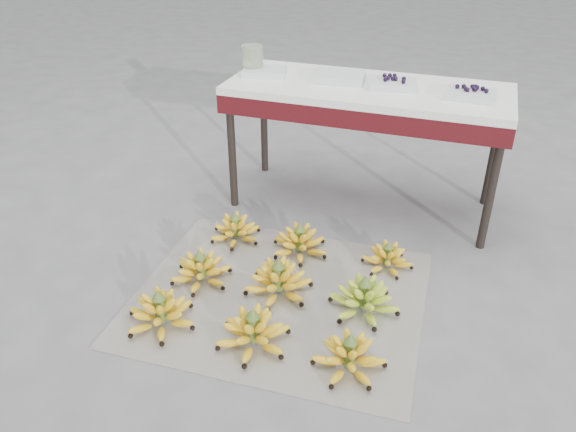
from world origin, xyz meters
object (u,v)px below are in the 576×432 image
(bunch_front_left, at_px, (161,313))
(tray_left, at_px, (339,77))
(bunch_front_right, at_px, (349,356))
(tray_right, at_px, (393,84))
(bunch_mid_left, at_px, (201,270))
(vendor_table, at_px, (367,100))
(bunch_back_left, at_px, (235,230))
(bunch_mid_right, at_px, (364,299))
(newspaper_mat, at_px, (280,297))
(bunch_front_center, at_px, (253,332))
(tray_far_left, at_px, (265,72))
(bunch_mid_center, at_px, (279,281))
(tray_far_right, at_px, (471,94))
(bunch_back_center, at_px, (300,243))
(glass_jar, at_px, (252,59))
(bunch_back_right, at_px, (387,258))

(bunch_front_left, xyz_separation_m, tray_left, (0.38, 1.31, 0.65))
(bunch_front_right, xyz_separation_m, tray_right, (-0.12, 1.28, 0.65))
(bunch_mid_left, xyz_separation_m, tray_right, (0.65, 0.97, 0.65))
(vendor_table, distance_m, tray_right, 0.16)
(bunch_back_left, xyz_separation_m, tray_right, (0.64, 0.59, 0.66))
(bunch_mid_right, bearing_deg, bunch_front_left, -148.73)
(bunch_front_left, height_order, bunch_mid_left, bunch_front_left)
(newspaper_mat, distance_m, bunch_front_center, 0.32)
(bunch_back_left, height_order, vendor_table, vendor_table)
(tray_far_left, xyz_separation_m, tray_left, (0.40, 0.03, 0.00))
(bunch_mid_center, distance_m, tray_far_left, 1.20)
(newspaper_mat, relative_size, bunch_mid_right, 3.81)
(bunch_front_right, xyz_separation_m, bunch_mid_right, (-0.02, 0.34, 0.00))
(newspaper_mat, distance_m, bunch_front_right, 0.51)
(tray_right, xyz_separation_m, tray_far_right, (0.38, -0.04, -0.00))
(bunch_front_right, bearing_deg, newspaper_mat, 153.00)
(tray_left, bearing_deg, bunch_front_left, -106.21)
(bunch_mid_right, distance_m, tray_far_right, 1.13)
(bunch_back_center, height_order, tray_far_right, tray_far_right)
(bunch_mid_right, height_order, tray_right, tray_right)
(bunch_front_center, height_order, bunch_front_right, bunch_front_center)
(vendor_table, xyz_separation_m, glass_jar, (-0.64, 0.01, 0.15))
(bunch_back_left, bearing_deg, bunch_mid_center, -67.82)
(bunch_back_left, height_order, bunch_back_center, bunch_back_center)
(newspaper_mat, xyz_separation_m, bunch_mid_right, (0.37, 0.03, 0.06))
(bunch_front_left, bearing_deg, tray_left, 95.69)
(newspaper_mat, bearing_deg, bunch_back_right, 42.75)
(bunch_front_center, distance_m, bunch_back_left, 0.78)
(bunch_front_center, distance_m, bunch_front_right, 0.39)
(vendor_table, distance_m, glass_jar, 0.66)
(bunch_mid_left, height_order, glass_jar, glass_jar)
(bunch_mid_center, bearing_deg, tray_far_left, 91.39)
(bunch_mid_center, bearing_deg, bunch_back_center, 69.32)
(bunch_mid_left, height_order, tray_right, tray_right)
(bunch_front_right, height_order, tray_left, tray_left)
(bunch_back_right, bearing_deg, bunch_back_left, -159.60)
(newspaper_mat, xyz_separation_m, bunch_mid_center, (-0.01, 0.02, 0.07))
(bunch_back_right, bearing_deg, bunch_front_right, -71.57)
(vendor_table, height_order, tray_left, tray_left)
(bunch_back_left, xyz_separation_m, tray_far_left, (-0.05, 0.58, 0.65))
(bunch_front_right, relative_size, bunch_mid_right, 0.99)
(newspaper_mat, xyz_separation_m, tray_far_left, (-0.42, 0.95, 0.71))
(newspaper_mat, relative_size, vendor_table, 0.86)
(bunch_back_left, height_order, tray_far_right, tray_far_right)
(bunch_back_right, bearing_deg, bunch_back_center, -157.63)
(bunch_back_right, bearing_deg, tray_far_right, 85.45)
(tray_right, distance_m, tray_far_right, 0.38)
(newspaper_mat, relative_size, bunch_mid_left, 3.48)
(bunch_mid_center, distance_m, tray_far_right, 1.29)
(bunch_mid_right, relative_size, bunch_back_right, 1.08)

